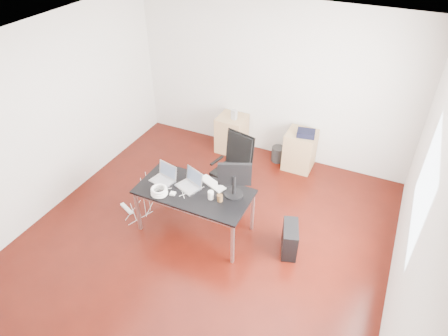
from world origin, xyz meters
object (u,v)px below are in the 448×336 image
at_px(pc_tower, 290,239).
at_px(desk, 194,194).
at_px(filing_cabinet_left, 232,134).
at_px(office_chair, 234,165).
at_px(filing_cabinet_right, 300,150).

bearing_deg(pc_tower, desk, 169.60).
bearing_deg(filing_cabinet_left, desk, -79.38).
height_order(desk, office_chair, office_chair).
xyz_separation_m(filing_cabinet_right, pc_tower, (0.47, -2.02, -0.13)).
relative_size(filing_cabinet_right, pc_tower, 1.56).
height_order(office_chair, filing_cabinet_left, office_chair).
height_order(filing_cabinet_left, filing_cabinet_right, same).
height_order(filing_cabinet_right, pc_tower, filing_cabinet_right).
distance_m(desk, filing_cabinet_left, 2.26).
xyz_separation_m(desk, office_chair, (0.18, 0.96, -0.07)).
distance_m(office_chair, filing_cabinet_right, 1.46).
relative_size(desk, pc_tower, 3.56).
distance_m(filing_cabinet_left, filing_cabinet_right, 1.32).
relative_size(office_chair, filing_cabinet_left, 1.54).
bearing_deg(pc_tower, office_chair, 129.11).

